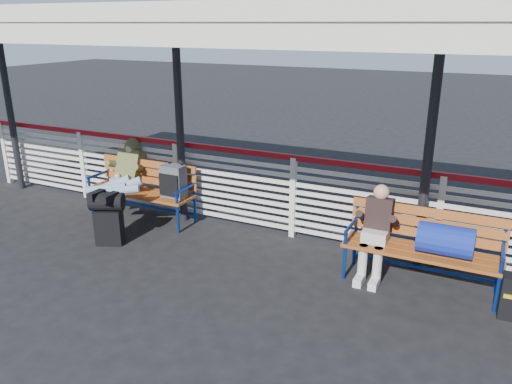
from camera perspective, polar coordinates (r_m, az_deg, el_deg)
The scene contains 8 objects.
ground at distance 5.89m, azimuth -2.96°, elevation -11.78°, with size 60.00×60.00×0.00m, color black.
fence at distance 7.18m, azimuth 4.26°, elevation -0.22°, with size 12.08×0.08×1.24m.
canopy at distance 5.85m, azimuth 0.85°, elevation 19.24°, with size 12.60×3.60×3.16m.
luggage_stack at distance 7.31m, azimuth -16.54°, elevation -2.68°, with size 0.53×0.42×0.77m.
bench_left at distance 7.95m, azimuth -11.55°, elevation 0.96°, with size 1.80×0.56×0.97m.
bench_right at distance 6.16m, azimuth 19.78°, elevation -5.24°, with size 1.80×0.56×0.92m.
traveler_man at distance 7.92m, azimuth -15.29°, elevation 1.13°, with size 0.94×1.64×0.77m.
companion_person at distance 6.24m, azimuth 13.53°, elevation -4.35°, with size 0.32×0.66×1.15m.
Camera 1 is at (2.49, -4.42, 2.99)m, focal length 35.00 mm.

